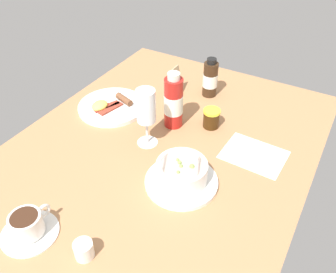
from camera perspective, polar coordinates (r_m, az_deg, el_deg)
ground_plane at (r=107.05cm, az=-1.09°, el=-2.38°), size 110.00×84.00×3.00cm
porridge_bowl at (r=93.01cm, az=2.18°, el=-6.00°), size 19.26×19.26×7.74cm
cutlery_setting at (r=106.45cm, az=13.30°, el=-2.67°), size 14.31×18.02×0.90cm
coffee_cup at (r=88.87cm, az=-21.39°, el=-13.15°), size 13.18×13.18×5.98cm
creamer_jug at (r=82.10cm, az=-13.19°, el=-17.11°), size 4.25×5.14×4.77cm
wine_glass at (r=100.90cm, az=-3.44°, el=4.50°), size 6.20×6.20×18.15cm
jam_jar at (r=113.26cm, az=6.91°, el=2.91°), size 5.36×5.36×6.16cm
sauce_bottle_brown at (r=127.62cm, az=6.63°, el=9.13°), size 5.17×5.17×14.10cm
sauce_bottle_red at (r=110.24cm, az=0.88°, el=5.48°), size 5.91×5.91×18.45cm
breakfast_plate at (r=123.42cm, az=-9.00°, el=4.79°), size 22.70×22.70×3.70cm
menu_card at (r=127.80cm, az=0.96°, el=8.78°), size 5.68×4.84×10.36cm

